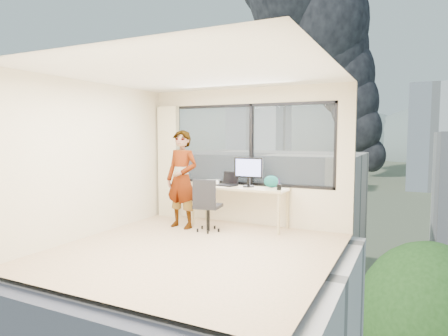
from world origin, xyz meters
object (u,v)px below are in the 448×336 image
Objects in this scene: desk at (239,207)px; person at (182,179)px; chair at (208,204)px; handbag at (271,181)px; monitor at (248,172)px; game_console at (212,182)px; laptop at (227,179)px.

person is (-0.92, -0.54, 0.52)m from desk.
chair is 3.36× the size of handbag.
person reaches higher than monitor.
chair reaches higher than desk.
handbag reaches higher than game_console.
chair is 0.99m from monitor.
monitor reaches higher than game_console.
monitor reaches higher than handbag.
chair is 1.24m from handbag.
laptop is (0.64, 0.56, -0.03)m from person.
laptop is 1.36× the size of handbag.
game_console is (-0.83, 0.15, -0.24)m from monitor.
desk is 0.76m from handbag.
monitor is 0.46m from handbag.
person reaches higher than desk.
monitor is 0.88m from game_console.
desk is 0.57m from laptop.
person reaches higher than game_console.
game_console is 0.45m from laptop.
monitor is (1.07, 0.60, 0.13)m from person.
monitor is at bearing 23.89° from desk.
chair is (-0.35, -0.58, 0.11)m from desk.
laptop is at bearing -160.94° from handbag.
handbag is (1.25, -0.06, 0.08)m from game_console.
desk is 0.82m from game_console.
desk is at bearing 49.99° from chair.
chair is 0.54× the size of person.
game_console is at bearing 103.80° from chair.
person is 1.24m from monitor.
laptop is at bearing 174.63° from desk.
person is at bearing 166.98° from chair.
person is (-0.57, 0.04, 0.42)m from chair.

